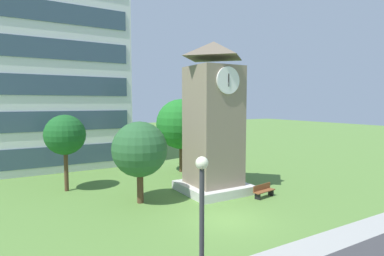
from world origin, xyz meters
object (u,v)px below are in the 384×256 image
Objects in this scene: clock_tower at (213,126)px; tree_by_building at (140,149)px; park_bench at (264,191)px; tree_near_tower at (65,135)px; street_lamp at (202,221)px; tree_streetside at (181,124)px.

clock_tower is 5.67m from tree_by_building.
clock_tower is 5.67m from park_bench.
tree_near_tower reaches higher than tree_by_building.
clock_tower is 2.16× the size of street_lamp.
street_lamp is at bearing -116.56° from tree_streetside.
tree_near_tower reaches higher than street_lamp.
street_lamp is at bearing -102.28° from tree_by_building.
clock_tower is 10.75m from tree_near_tower.
street_lamp reaches higher than park_bench.
tree_streetside reaches higher than park_bench.
clock_tower is at bearing -30.91° from tree_near_tower.
tree_streetside reaches higher than tree_near_tower.
tree_near_tower is (-11.39, 8.42, 3.65)m from park_bench.
clock_tower is at bearing -98.76° from tree_streetside.
tree_near_tower is at bearing 125.01° from tree_by_building.
clock_tower reaches higher than tree_near_tower.
street_lamp is 20.32m from tree_streetside.
clock_tower is 13.89m from street_lamp.
tree_by_building is 9.41m from tree_streetside.
street_lamp is 0.89× the size of tree_near_tower.
clock_tower is 5.79× the size of park_bench.
tree_by_building reaches higher than park_bench.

